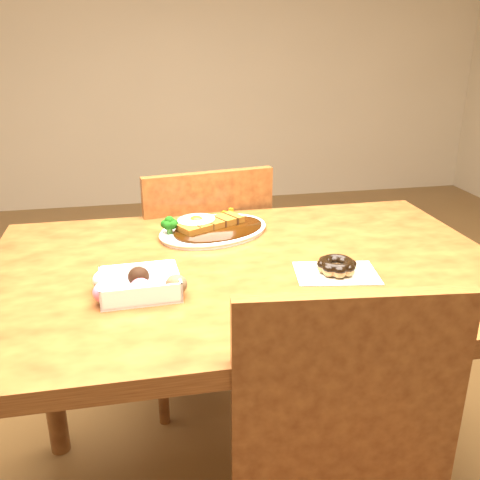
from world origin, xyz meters
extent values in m
cube|color=#542610|center=(0.00, 0.00, 0.73)|extent=(1.20, 0.80, 0.04)
cylinder|color=#542610|center=(-0.54, 0.34, 0.35)|extent=(0.06, 0.06, 0.71)
cylinder|color=#542610|center=(0.54, 0.34, 0.35)|extent=(0.06, 0.06, 0.71)
cube|color=#542610|center=(-0.06, 0.60, 0.43)|extent=(0.48, 0.48, 0.04)
cylinder|color=#542610|center=(0.08, 0.79, 0.21)|extent=(0.04, 0.04, 0.41)
cylinder|color=#542610|center=(-0.26, 0.74, 0.21)|extent=(0.04, 0.04, 0.41)
cylinder|color=#542610|center=(0.13, 0.46, 0.21)|extent=(0.04, 0.04, 0.41)
cylinder|color=#542610|center=(-0.20, 0.41, 0.21)|extent=(0.04, 0.04, 0.41)
cube|color=#542610|center=(-0.03, 0.41, 0.67)|extent=(0.40, 0.09, 0.40)
cube|color=#542610|center=(0.09, -0.41, 0.67)|extent=(0.40, 0.07, 0.40)
ellipsoid|color=white|center=(-0.05, 0.22, 0.76)|extent=(0.36, 0.31, 0.01)
ellipsoid|color=black|center=(-0.04, 0.21, 0.77)|extent=(0.30, 0.26, 0.01)
cube|color=#6B380C|center=(-0.06, 0.22, 0.78)|extent=(0.19, 0.14, 0.02)
ellipsoid|color=white|center=(-0.09, 0.23, 0.79)|extent=(0.13, 0.12, 0.01)
ellipsoid|color=#FFB214|center=(-0.09, 0.23, 0.79)|extent=(0.03, 0.03, 0.02)
cube|color=white|center=(-0.25, -0.10, 0.77)|extent=(0.17, 0.13, 0.04)
ellipsoid|color=pink|center=(-0.32, -0.13, 0.78)|extent=(0.04, 0.04, 0.04)
ellipsoid|color=pink|center=(-0.25, -0.13, 0.78)|extent=(0.04, 0.04, 0.04)
ellipsoid|color=black|center=(-0.18, -0.13, 0.78)|extent=(0.04, 0.04, 0.04)
ellipsoid|color=beige|center=(-0.32, -0.08, 0.78)|extent=(0.04, 0.04, 0.04)
ellipsoid|color=black|center=(-0.25, -0.07, 0.78)|extent=(0.04, 0.04, 0.04)
cube|color=silver|center=(0.18, -0.09, 0.75)|extent=(0.20, 0.15, 0.00)
torus|color=olive|center=(0.18, -0.09, 0.77)|extent=(0.10, 0.10, 0.03)
torus|color=black|center=(0.18, -0.09, 0.78)|extent=(0.09, 0.09, 0.02)
camera|label=1|loc=(-0.24, -1.11, 1.25)|focal=40.00mm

